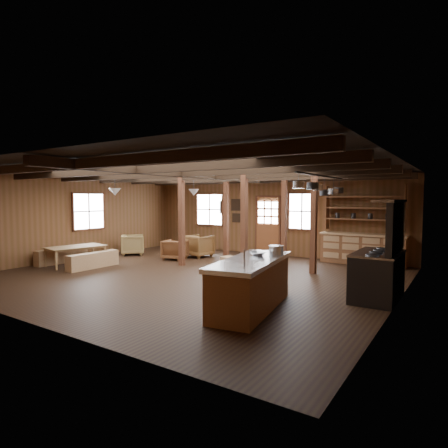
% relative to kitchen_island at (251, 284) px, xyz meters
% --- Properties ---
extents(room, '(10.04, 9.04, 2.84)m').
position_rel_kitchen_island_xyz_m(room, '(-2.78, 1.82, 0.92)').
color(room, black).
rests_on(room, ground).
extents(ceiling_joists, '(9.80, 8.82, 0.18)m').
position_rel_kitchen_island_xyz_m(ceiling_joists, '(-2.78, 2.00, 2.20)').
color(ceiling_joists, black).
rests_on(ceiling_joists, ceiling).
extents(timber_posts, '(3.95, 2.35, 2.80)m').
position_rel_kitchen_island_xyz_m(timber_posts, '(-2.26, 3.90, 0.92)').
color(timber_posts, '#442113').
rests_on(timber_posts, floor).
extents(back_door, '(1.02, 0.08, 2.15)m').
position_rel_kitchen_island_xyz_m(back_door, '(-2.78, 6.27, 0.40)').
color(back_door, brown).
rests_on(back_door, floor).
extents(window_back_left, '(1.32, 0.06, 1.32)m').
position_rel_kitchen_island_xyz_m(window_back_left, '(-5.38, 6.28, 1.12)').
color(window_back_left, white).
rests_on(window_back_left, wall_back).
extents(window_back_right, '(1.02, 0.06, 1.32)m').
position_rel_kitchen_island_xyz_m(window_back_right, '(-1.48, 6.28, 1.12)').
color(window_back_right, white).
rests_on(window_back_right, wall_back).
extents(window_left, '(0.14, 1.24, 1.32)m').
position_rel_kitchen_island_xyz_m(window_left, '(-7.74, 2.32, 1.12)').
color(window_left, white).
rests_on(window_left, wall_back).
extents(notice_boards, '(1.08, 0.03, 0.90)m').
position_rel_kitchen_island_xyz_m(notice_boards, '(-4.28, 6.28, 1.16)').
color(notice_boards, silver).
rests_on(notice_boards, wall_back).
extents(back_counter, '(2.55, 0.60, 2.45)m').
position_rel_kitchen_island_xyz_m(back_counter, '(0.62, 6.02, 0.12)').
color(back_counter, brown).
rests_on(back_counter, floor).
extents(pendant_lamps, '(1.86, 2.36, 0.66)m').
position_rel_kitchen_island_xyz_m(pendant_lamps, '(-5.03, 2.82, 1.77)').
color(pendant_lamps, '#2C2C2F').
rests_on(pendant_lamps, ceiling).
extents(pot_rack, '(0.33, 3.00, 0.46)m').
position_rel_kitchen_island_xyz_m(pot_rack, '(0.61, 2.15, 1.82)').
color(pot_rack, '#2C2C2F').
rests_on(pot_rack, ceiling).
extents(kitchen_island, '(1.28, 2.61, 1.20)m').
position_rel_kitchen_island_xyz_m(kitchen_island, '(0.00, 0.00, 0.00)').
color(kitchen_island, brown).
rests_on(kitchen_island, floor).
extents(step_stool, '(0.57, 0.44, 0.46)m').
position_rel_kitchen_island_xyz_m(step_stool, '(-2.08, 2.58, -0.25)').
color(step_stool, '#9B7246').
rests_on(step_stool, floor).
extents(commercial_range, '(0.84, 1.65, 2.03)m').
position_rel_kitchen_island_xyz_m(commercial_range, '(1.86, 2.03, 0.17)').
color(commercial_range, '#2C2C2F').
rests_on(commercial_range, floor).
extents(dining_table, '(1.22, 1.82, 0.59)m').
position_rel_kitchen_island_xyz_m(dining_table, '(-6.68, 1.04, -0.18)').
color(dining_table, '#9C7447').
rests_on(dining_table, floor).
extents(bench_wall, '(0.32, 1.69, 0.47)m').
position_rel_kitchen_island_xyz_m(bench_wall, '(-7.43, 1.04, -0.25)').
color(bench_wall, '#9B7246').
rests_on(bench_wall, floor).
extents(bench_aisle, '(0.31, 1.66, 0.46)m').
position_rel_kitchen_island_xyz_m(bench_aisle, '(-5.89, 1.04, -0.25)').
color(bench_aisle, '#9B7246').
rests_on(bench_aisle, floor).
extents(armchair_a, '(0.86, 0.87, 0.67)m').
position_rel_kitchen_island_xyz_m(armchair_a, '(-4.87, 3.54, -0.15)').
color(armchair_a, brown).
rests_on(armchair_a, floor).
extents(armchair_b, '(0.92, 0.94, 0.77)m').
position_rel_kitchen_island_xyz_m(armchair_b, '(-4.56, 4.44, -0.09)').
color(armchair_b, brown).
rests_on(armchair_b, floor).
extents(armchair_c, '(1.11, 1.11, 0.73)m').
position_rel_kitchen_island_xyz_m(armchair_c, '(-6.88, 3.53, -0.11)').
color(armchair_c, olive).
rests_on(armchair_c, floor).
extents(counter_pot, '(0.30, 0.30, 0.18)m').
position_rel_kitchen_island_xyz_m(counter_pot, '(0.15, 0.77, 0.55)').
color(counter_pot, silver).
rests_on(counter_pot, kitchen_island).
extents(bowl, '(0.34, 0.34, 0.07)m').
position_rel_kitchen_island_xyz_m(bowl, '(-0.10, 0.45, 0.50)').
color(bowl, silver).
rests_on(bowl, kitchen_island).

